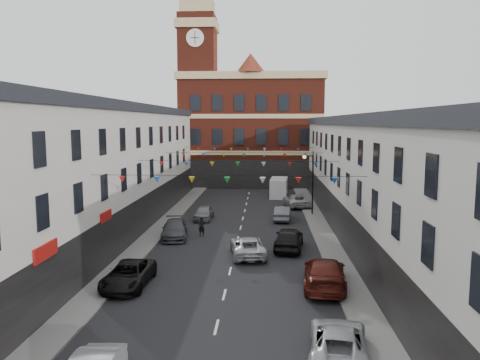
% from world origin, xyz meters
% --- Properties ---
extents(ground, '(160.00, 160.00, 0.00)m').
position_xyz_m(ground, '(0.00, 0.00, 0.00)').
color(ground, black).
rests_on(ground, ground).
extents(pavement_left, '(1.80, 64.00, 0.15)m').
position_xyz_m(pavement_left, '(-6.90, 2.00, 0.07)').
color(pavement_left, '#605E5B').
rests_on(pavement_left, ground).
extents(pavement_right, '(1.80, 64.00, 0.15)m').
position_xyz_m(pavement_right, '(6.90, 2.00, 0.07)').
color(pavement_right, '#605E5B').
rests_on(pavement_right, ground).
extents(terrace_left, '(8.40, 56.00, 10.70)m').
position_xyz_m(terrace_left, '(-11.78, 1.00, 5.35)').
color(terrace_left, beige).
rests_on(terrace_left, ground).
extents(terrace_right, '(8.40, 56.00, 9.70)m').
position_xyz_m(terrace_right, '(11.78, 1.00, 4.85)').
color(terrace_right, '#B9B7AD').
rests_on(terrace_right, ground).
extents(civic_building, '(20.60, 13.30, 18.50)m').
position_xyz_m(civic_building, '(0.00, 37.95, 8.14)').
color(civic_building, maroon).
rests_on(civic_building, ground).
extents(clock_tower, '(5.60, 5.60, 30.00)m').
position_xyz_m(clock_tower, '(-7.50, 35.00, 14.93)').
color(clock_tower, maroon).
rests_on(clock_tower, ground).
extents(distant_hill, '(40.00, 14.00, 10.00)m').
position_xyz_m(distant_hill, '(-4.00, 62.00, 5.00)').
color(distant_hill, '#314C23').
rests_on(distant_hill, ground).
extents(street_lamp, '(1.10, 0.36, 6.00)m').
position_xyz_m(street_lamp, '(6.55, 14.00, 3.90)').
color(street_lamp, black).
rests_on(street_lamp, ground).
extents(car_left_c, '(2.33, 4.88, 1.34)m').
position_xyz_m(car_left_c, '(-5.50, -7.01, 0.67)').
color(car_left_c, black).
rests_on(car_left_c, ground).
extents(car_left_d, '(2.59, 5.04, 1.40)m').
position_xyz_m(car_left_d, '(-5.07, 4.18, 0.70)').
color(car_left_d, '#3F4046').
rests_on(car_left_d, ground).
extents(car_left_e, '(1.75, 3.99, 1.34)m').
position_xyz_m(car_left_e, '(-3.64, 11.29, 0.67)').
color(car_left_e, gray).
rests_on(car_left_e, ground).
extents(car_right_b, '(2.80, 5.01, 1.32)m').
position_xyz_m(car_right_b, '(5.05, -14.47, 0.66)').
color(car_right_b, '#9FA2A7').
rests_on(car_right_b, ground).
extents(car_right_c, '(2.85, 5.82, 1.63)m').
position_xyz_m(car_right_c, '(5.50, -6.50, 0.82)').
color(car_right_c, '#511710').
rests_on(car_right_c, ground).
extents(car_right_d, '(2.52, 5.05, 1.65)m').
position_xyz_m(car_right_d, '(3.87, 1.20, 0.83)').
color(car_right_d, black).
rests_on(car_right_d, ground).
extents(car_right_e, '(1.79, 4.23, 1.36)m').
position_xyz_m(car_right_e, '(3.77, 11.36, 0.68)').
color(car_right_e, '#575A60').
rests_on(car_right_e, ground).
extents(car_right_f, '(2.99, 5.32, 1.40)m').
position_xyz_m(car_right_f, '(5.50, 18.57, 0.70)').
color(car_right_f, '#AAABAF').
rests_on(car_right_f, ground).
extents(moving_car, '(2.88, 5.11, 1.35)m').
position_xyz_m(moving_car, '(0.96, -0.61, 0.67)').
color(moving_car, '#B2B3BA').
rests_on(moving_car, ground).
extents(white_van, '(2.38, 5.30, 2.28)m').
position_xyz_m(white_van, '(3.80, 25.47, 1.14)').
color(white_van, silver).
rests_on(white_van, ground).
extents(pedestrian, '(0.64, 0.49, 1.55)m').
position_xyz_m(pedestrian, '(-3.00, 4.94, 0.78)').
color(pedestrian, black).
rests_on(pedestrian, ground).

